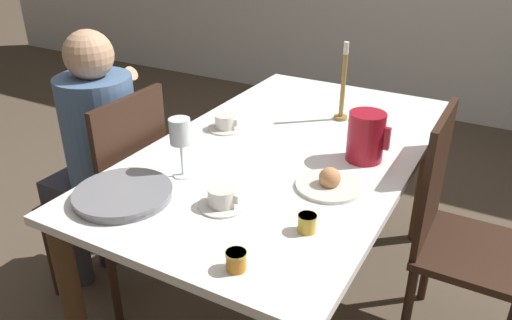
{
  "coord_description": "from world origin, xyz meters",
  "views": [
    {
      "loc": [
        0.74,
        -1.58,
        1.58
      ],
      "look_at": [
        0.0,
        -0.25,
        0.82
      ],
      "focal_mm": 35.0,
      "sensor_mm": 36.0,
      "label": 1
    }
  ],
  "objects": [
    {
      "name": "serving_tray",
      "position": [
        -0.28,
        -0.6,
        0.78
      ],
      "size": [
        0.31,
        0.31,
        0.03
      ],
      "color": "gray",
      "rests_on": "dining_table"
    },
    {
      "name": "bread_plate",
      "position": [
        0.26,
        -0.22,
        0.78
      ],
      "size": [
        0.22,
        0.22,
        0.07
      ],
      "color": "silver",
      "rests_on": "dining_table"
    },
    {
      "name": "dining_table",
      "position": [
        0.0,
        0.0,
        0.66
      ],
      "size": [
        0.95,
        1.65,
        0.77
      ],
      "color": "white",
      "rests_on": "ground_plane"
    },
    {
      "name": "red_pitcher",
      "position": [
        0.29,
        0.04,
        0.86
      ],
      "size": [
        0.16,
        0.13,
        0.18
      ],
      "color": "#A31423",
      "rests_on": "dining_table"
    },
    {
      "name": "teacup_near_person",
      "position": [
        0.01,
        -0.49,
        0.79
      ],
      "size": [
        0.15,
        0.15,
        0.06
      ],
      "color": "silver",
      "rests_on": "dining_table"
    },
    {
      "name": "teacup_across",
      "position": [
        -0.3,
        0.03,
        0.79
      ],
      "size": [
        0.15,
        0.15,
        0.06
      ],
      "color": "silver",
      "rests_on": "dining_table"
    },
    {
      "name": "ground_plane",
      "position": [
        0.0,
        0.0,
        0.0
      ],
      "size": [
        20.0,
        20.0,
        0.0
      ],
      "primitive_type": "plane",
      "color": "brown"
    },
    {
      "name": "person_seated",
      "position": [
        -0.75,
        -0.26,
        0.71
      ],
      "size": [
        0.39,
        0.41,
        1.19
      ],
      "rotation": [
        0.0,
        0.0,
        1.57
      ],
      "color": "#33333D",
      "rests_on": "ground_plane"
    },
    {
      "name": "jam_jar_red",
      "position": [
        0.21,
        -0.72,
        0.8
      ],
      "size": [
        0.06,
        0.06,
        0.05
      ],
      "color": "#C67A1E",
      "rests_on": "dining_table"
    },
    {
      "name": "chair_person_side",
      "position": [
        -0.66,
        -0.28,
        0.51
      ],
      "size": [
        0.42,
        0.42,
        0.96
      ],
      "rotation": [
        0.0,
        0.0,
        1.57
      ],
      "color": "#331E14",
      "rests_on": "ground_plane"
    },
    {
      "name": "wine_glass_water",
      "position": [
        -0.21,
        -0.39,
        0.92
      ],
      "size": [
        0.07,
        0.07,
        0.21
      ],
      "color": "white",
      "rests_on": "dining_table"
    },
    {
      "name": "candlestick_tall",
      "position": [
        0.08,
        0.37,
        0.9
      ],
      "size": [
        0.06,
        0.06,
        0.34
      ],
      "color": "olive",
      "rests_on": "dining_table"
    },
    {
      "name": "chair_opposite",
      "position": [
        0.66,
        0.13,
        0.51
      ],
      "size": [
        0.42,
        0.42,
        0.96
      ],
      "rotation": [
        0.0,
        0.0,
        -1.57
      ],
      "color": "#331E14",
      "rests_on": "ground_plane"
    },
    {
      "name": "jam_jar_amber",
      "position": [
        0.3,
        -0.48,
        0.8
      ],
      "size": [
        0.06,
        0.06,
        0.05
      ],
      "color": "gold",
      "rests_on": "dining_table"
    }
  ]
}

